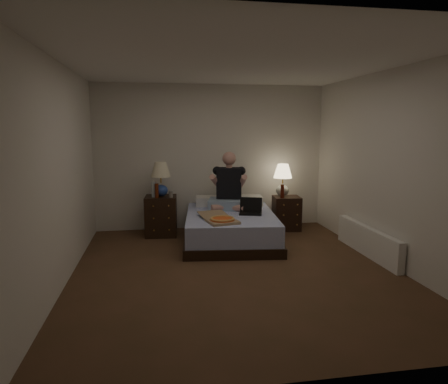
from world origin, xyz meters
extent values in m
cube|color=brown|center=(0.00, 0.00, 0.00)|extent=(4.00, 4.50, 0.00)
cube|color=white|center=(0.00, 0.00, 2.50)|extent=(4.00, 4.50, 0.00)
cube|color=silver|center=(0.00, 2.25, 1.25)|extent=(4.00, 0.00, 2.50)
cube|color=silver|center=(0.00, -2.25, 1.25)|extent=(4.00, 0.00, 2.50)
cube|color=silver|center=(-2.00, 0.00, 1.25)|extent=(0.00, 4.50, 2.50)
cube|color=silver|center=(2.00, 0.00, 1.25)|extent=(0.00, 4.50, 2.50)
cube|color=#5F6FBF|center=(0.17, 1.28, 0.22)|extent=(1.54, 1.93, 0.45)
cube|color=black|center=(-0.90, 1.82, 0.33)|extent=(0.54, 0.49, 0.66)
cube|color=black|center=(1.26, 1.85, 0.29)|extent=(0.49, 0.44, 0.58)
cylinder|color=#B3C1CA|center=(-1.01, 1.76, 0.78)|extent=(0.07, 0.07, 0.25)
cylinder|color=#A1A29D|center=(-0.73, 1.68, 0.71)|extent=(0.07, 0.07, 0.10)
cylinder|color=#5A200C|center=(-0.96, 1.70, 0.77)|extent=(0.06, 0.06, 0.23)
cylinder|color=#51160B|center=(1.14, 1.74, 0.70)|extent=(0.06, 0.06, 0.23)
cube|color=white|center=(1.93, 0.29, 0.20)|extent=(0.10, 1.60, 0.40)
camera|label=1|loc=(-0.94, -4.68, 1.77)|focal=32.00mm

